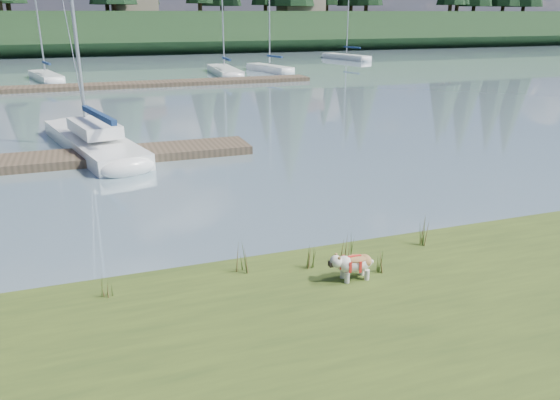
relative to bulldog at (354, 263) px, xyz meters
name	(u,v)px	position (x,y,z in m)	size (l,w,h in m)	color
ground	(110,88)	(-2.62, 33.10, -0.68)	(200.00, 200.00, 0.00)	#85A0AC
ridge	(91,32)	(-2.62, 76.10, 1.82)	(200.00, 20.00, 5.00)	black
bulldog	(354,263)	(0.00, 0.00, 0.00)	(0.88, 0.40, 0.53)	silver
sailboat_main	(88,136)	(-4.46, 14.60, -0.26)	(4.06, 9.69, 13.62)	white
dock_near	(25,162)	(-6.62, 12.10, -0.53)	(16.00, 2.00, 0.30)	#4C3D2C
dock_far	(139,84)	(-0.62, 33.10, -0.53)	(26.00, 2.20, 0.30)	#4C3D2C
sailboat_bg_1	(44,75)	(-7.32, 40.10, -0.35)	(3.19, 7.60, 11.19)	white
sailboat_bg_3	(223,70)	(7.32, 39.92, -0.36)	(2.28, 9.12, 13.15)	white
sailboat_bg_4	(266,67)	(11.58, 40.57, -0.35)	(2.95, 6.96, 10.22)	white
sailboat_bg_5	(343,56)	(24.14, 50.57, -0.36)	(3.46, 7.73, 10.92)	white
weed_0	(241,259)	(-1.91, 0.96, -0.05)	(0.17, 0.14, 0.66)	#475B23
weed_1	(310,256)	(-0.58, 0.72, -0.09)	(0.17, 0.14, 0.57)	#475B23
weed_2	(348,251)	(0.19, 0.63, -0.05)	(0.17, 0.14, 0.66)	#475B23
weed_3	(107,287)	(-4.37, 0.82, -0.13)	(0.17, 0.14, 0.47)	#475B23
weed_4	(377,261)	(0.57, 0.12, -0.12)	(0.17, 0.14, 0.51)	#475B23
weed_5	(421,232)	(2.08, 0.95, -0.04)	(0.17, 0.14, 0.70)	#475B23
mud_lip	(200,279)	(-2.62, 1.50, -0.61)	(60.00, 0.50, 0.14)	#33281C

